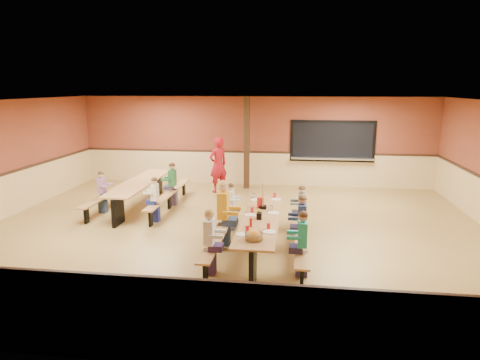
# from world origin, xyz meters

# --- Properties ---
(ground) EXTENTS (12.00, 12.00, 0.00)m
(ground) POSITION_xyz_m (0.00, 0.00, 0.00)
(ground) COLOR olive
(ground) RESTS_ON ground
(room_envelope) EXTENTS (12.04, 10.04, 3.02)m
(room_envelope) POSITION_xyz_m (0.00, 0.00, 0.69)
(room_envelope) COLOR brown
(room_envelope) RESTS_ON ground
(kitchen_pass_through) EXTENTS (2.78, 0.28, 1.38)m
(kitchen_pass_through) POSITION_xyz_m (2.60, 4.96, 1.49)
(kitchen_pass_through) COLOR black
(kitchen_pass_through) RESTS_ON ground
(structural_post) EXTENTS (0.18, 0.18, 3.00)m
(structural_post) POSITION_xyz_m (-0.20, 4.40, 1.50)
(structural_post) COLOR black
(structural_post) RESTS_ON ground
(cafeteria_table_main) EXTENTS (1.91, 3.70, 0.74)m
(cafeteria_table_main) POSITION_xyz_m (0.75, -1.16, 0.53)
(cafeteria_table_main) COLOR #9E6E3E
(cafeteria_table_main) RESTS_ON ground
(cafeteria_table_second) EXTENTS (1.91, 3.70, 0.74)m
(cafeteria_table_second) POSITION_xyz_m (-2.87, 1.67, 0.53)
(cafeteria_table_second) COLOR #9E6E3E
(cafeteria_table_second) RESTS_ON ground
(seated_child_white_left) EXTENTS (0.36, 0.30, 1.19)m
(seated_child_white_left) POSITION_xyz_m (-0.07, -2.33, 0.60)
(seated_child_white_left) COLOR silver
(seated_child_white_left) RESTS_ON ground
(seated_adult_yellow) EXTENTS (0.45, 0.37, 1.39)m
(seated_adult_yellow) POSITION_xyz_m (-0.07, -0.86, 0.69)
(seated_adult_yellow) COLOR orange
(seated_adult_yellow) RESTS_ON ground
(seated_child_grey_left) EXTENTS (0.32, 0.26, 1.11)m
(seated_child_grey_left) POSITION_xyz_m (-0.07, 0.12, 0.55)
(seated_child_grey_left) COLOR silver
(seated_child_grey_left) RESTS_ON ground
(seated_child_teal_right) EXTENTS (0.36, 0.29, 1.19)m
(seated_child_teal_right) POSITION_xyz_m (1.58, -2.20, 0.59)
(seated_child_teal_right) COLOR teal
(seated_child_teal_right) RESTS_ON ground
(seated_child_navy_right) EXTENTS (0.36, 0.30, 1.20)m
(seated_child_navy_right) POSITION_xyz_m (1.58, -1.10, 0.60)
(seated_child_navy_right) COLOR navy
(seated_child_navy_right) RESTS_ON ground
(seated_child_char_right) EXTENTS (0.33, 0.27, 1.13)m
(seated_child_char_right) POSITION_xyz_m (1.58, -0.00, 0.57)
(seated_child_char_right) COLOR #4D5358
(seated_child_char_right) RESTS_ON ground
(seated_child_purple_sec) EXTENTS (0.33, 0.27, 1.12)m
(seated_child_purple_sec) POSITION_xyz_m (-3.69, 1.05, 0.56)
(seated_child_purple_sec) COLOR gray
(seated_child_purple_sec) RESTS_ON ground
(seated_child_green_sec) EXTENTS (0.37, 0.30, 1.21)m
(seated_child_green_sec) POSITION_xyz_m (-2.04, 2.04, 0.60)
(seated_child_green_sec) COLOR #286538
(seated_child_green_sec) RESTS_ON ground
(seated_child_tan_sec) EXTENTS (0.32, 0.26, 1.12)m
(seated_child_tan_sec) POSITION_xyz_m (-2.04, 0.50, 0.56)
(seated_child_tan_sec) COLOR beige
(seated_child_tan_sec) RESTS_ON ground
(standing_woman) EXTENTS (0.76, 0.75, 1.77)m
(standing_woman) POSITION_xyz_m (-1.03, 3.74, 0.88)
(standing_woman) COLOR #A5121D
(standing_woman) RESTS_ON ground
(punch_pitcher) EXTENTS (0.16, 0.16, 0.22)m
(punch_pitcher) POSITION_xyz_m (0.68, -0.49, 0.85)
(punch_pitcher) COLOR red
(punch_pitcher) RESTS_ON cafeteria_table_main
(chip_bowl) EXTENTS (0.32, 0.32, 0.15)m
(chip_bowl) POSITION_xyz_m (0.74, -2.48, 0.81)
(chip_bowl) COLOR orange
(chip_bowl) RESTS_ON cafeteria_table_main
(napkin_dispenser) EXTENTS (0.10, 0.14, 0.13)m
(napkin_dispenser) POSITION_xyz_m (0.73, -1.30, 0.80)
(napkin_dispenser) COLOR black
(napkin_dispenser) RESTS_ON cafeteria_table_main
(condiment_mustard) EXTENTS (0.06, 0.06, 0.17)m
(condiment_mustard) POSITION_xyz_m (0.72, -1.20, 0.82)
(condiment_mustard) COLOR yellow
(condiment_mustard) RESTS_ON cafeteria_table_main
(condiment_ketchup) EXTENTS (0.06, 0.06, 0.17)m
(condiment_ketchup) POSITION_xyz_m (0.61, -1.80, 0.82)
(condiment_ketchup) COLOR #B2140F
(condiment_ketchup) RESTS_ON cafeteria_table_main
(table_paddle) EXTENTS (0.16, 0.16, 0.56)m
(table_paddle) POSITION_xyz_m (0.74, -0.54, 0.88)
(table_paddle) COLOR black
(table_paddle) RESTS_ON cafeteria_table_main
(place_settings) EXTENTS (0.65, 3.30, 0.11)m
(place_settings) POSITION_xyz_m (0.75, -1.16, 0.80)
(place_settings) COLOR beige
(place_settings) RESTS_ON cafeteria_table_main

